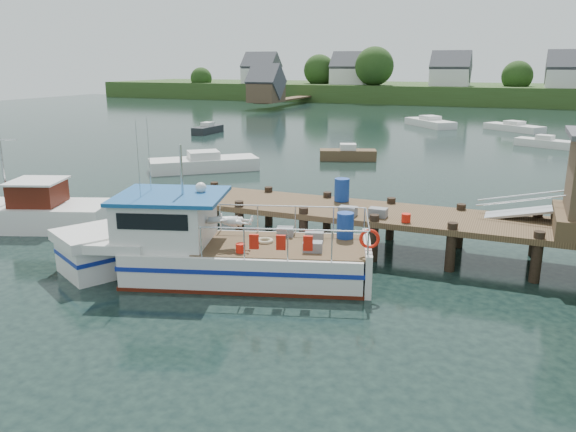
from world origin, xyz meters
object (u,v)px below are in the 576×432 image
at_px(work_boat, 19,212).
at_px(moored_far, 514,127).
at_px(dock, 525,200).
at_px(lobster_boat, 207,249).
at_px(moored_rowboat, 348,154).
at_px(moored_e, 208,129).
at_px(moored_a, 204,163).
at_px(moored_b, 544,143).
at_px(moored_d, 430,123).

distance_m(work_boat, moored_far, 47.02).
xyz_separation_m(dock, work_boat, (-18.66, -2.84, -1.59)).
height_order(lobster_boat, work_boat, lobster_boat).
bearing_deg(lobster_boat, moored_rowboat, 78.55).
xyz_separation_m(lobster_boat, work_boat, (-9.74, 1.81, -0.24)).
height_order(moored_rowboat, moored_e, moored_rowboat).
relative_size(dock, moored_far, 2.84).
bearing_deg(moored_rowboat, dock, -47.67).
relative_size(lobster_boat, moored_a, 1.56).
bearing_deg(moored_a, moored_rowboat, 25.08).
bearing_deg(moored_a, moored_b, 23.87).
relative_size(lobster_boat, work_boat, 1.31).
distance_m(dock, moored_far, 40.74).
xyz_separation_m(work_boat, moored_b, (20.23, 32.74, -0.30)).
relative_size(moored_b, moored_d, 0.69).
bearing_deg(moored_a, moored_d, 53.49).
distance_m(moored_far, moored_b, 11.05).
bearing_deg(moored_far, moored_b, -56.20).
xyz_separation_m(lobster_boat, moored_d, (-0.20, 46.27, -0.47)).
height_order(moored_rowboat, moored_a, moored_a).
xyz_separation_m(dock, lobster_boat, (-8.92, -4.65, -1.36)).
bearing_deg(moored_a, dock, -50.85).
relative_size(dock, work_boat, 2.16).
height_order(moored_far, moored_a, moored_a).
relative_size(work_boat, moored_e, 2.00).
bearing_deg(moored_b, work_boat, -134.72).
relative_size(moored_far, moored_b, 1.29).
bearing_deg(moored_e, work_boat, -82.50).
distance_m(moored_rowboat, moored_d, 23.68).
height_order(moored_b, moored_d, moored_d).
bearing_deg(moored_far, work_boat, -91.17).
bearing_deg(moored_b, dock, -106.02).
distance_m(work_boat, moored_a, 13.71).
relative_size(work_boat, moored_d, 1.17).
xyz_separation_m(moored_rowboat, moored_a, (-7.13, -7.15, 0.04)).
bearing_deg(moored_e, dock, -53.94).
height_order(moored_rowboat, moored_far, moored_rowboat).
relative_size(dock, moored_a, 2.57).
bearing_deg(moored_b, moored_rowboat, -149.82).
distance_m(dock, moored_rowboat, 21.24).
xyz_separation_m(dock, moored_far, (-0.87, 40.69, -1.88)).
bearing_deg(lobster_boat, moored_e, 103.26).
relative_size(moored_rowboat, moored_b, 0.89).
relative_size(moored_rowboat, moored_a, 0.63).
bearing_deg(moored_far, moored_e, -132.94).
relative_size(dock, lobster_boat, 1.65).
distance_m(moored_a, moored_d, 32.07).
distance_m(moored_far, moored_e, 29.84).
xyz_separation_m(dock, moored_a, (-18.22, 10.87, -1.79)).
bearing_deg(work_boat, moored_e, 86.32).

